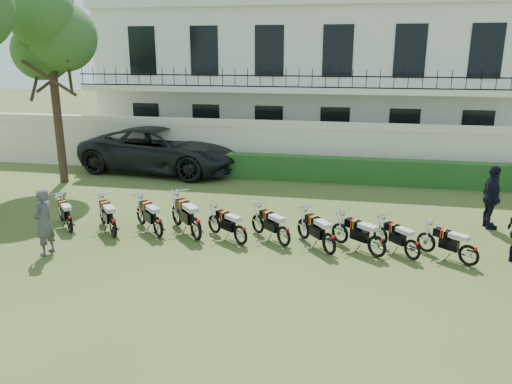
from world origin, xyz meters
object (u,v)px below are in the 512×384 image
(tree_west_near, at_px, (49,29))
(motorcycle_2, at_px, (158,222))
(motorcycle_8, at_px, (413,245))
(motorcycle_9, at_px, (469,250))
(officer_5, at_px, (492,197))
(suv, at_px, (162,149))
(motorcycle_6, at_px, (329,239))
(motorcycle_4, at_px, (240,230))
(motorcycle_1, at_px, (113,222))
(motorcycle_7, at_px, (377,241))
(motorcycle_3, at_px, (196,223))
(inspector, at_px, (44,222))
(motorcycle_0, at_px, (69,219))
(motorcycle_5, at_px, (284,231))

(tree_west_near, bearing_deg, motorcycle_2, -40.21)
(motorcycle_8, bearing_deg, motorcycle_9, -45.28)
(officer_5, bearing_deg, motorcycle_8, 134.11)
(tree_west_near, xyz_separation_m, suv, (3.16, 2.59, -4.92))
(motorcycle_6, xyz_separation_m, suv, (-7.72, 8.03, 0.51))
(motorcycle_2, distance_m, motorcycle_4, 2.41)
(motorcycle_1, relative_size, motorcycle_7, 1.03)
(motorcycle_1, height_order, motorcycle_8, motorcycle_1)
(motorcycle_3, xyz_separation_m, suv, (-4.05, 7.75, 0.44))
(motorcycle_7, bearing_deg, motorcycle_1, 129.65)
(motorcycle_7, bearing_deg, tree_west_near, 105.37)
(motorcycle_4, xyz_separation_m, suv, (-5.32, 7.81, 0.53))
(motorcycle_2, bearing_deg, suv, 65.72)
(suv, height_order, officer_5, suv)
(inspector, bearing_deg, motorcycle_3, 119.36)
(motorcycle_0, bearing_deg, motorcycle_2, -39.85)
(motorcycle_0, bearing_deg, motorcycle_1, -48.04)
(motorcycle_3, xyz_separation_m, motorcycle_6, (3.68, -0.28, -0.06))
(motorcycle_5, bearing_deg, motorcycle_6, -62.22)
(officer_5, bearing_deg, motorcycle_4, 106.16)
(motorcycle_0, relative_size, motorcycle_1, 0.88)
(motorcycle_4, bearing_deg, motorcycle_0, 128.24)
(motorcycle_5, xyz_separation_m, motorcycle_8, (3.31, -0.27, -0.02))
(tree_west_near, distance_m, inspector, 9.20)
(motorcycle_1, relative_size, motorcycle_3, 0.92)
(motorcycle_0, bearing_deg, motorcycle_4, -42.22)
(motorcycle_5, distance_m, officer_5, 6.41)
(motorcycle_3, bearing_deg, motorcycle_2, 137.34)
(inspector, bearing_deg, motorcycle_9, 101.89)
(motorcycle_7, bearing_deg, suv, 87.61)
(motorcycle_1, height_order, motorcycle_9, motorcycle_1)
(motorcycle_0, bearing_deg, tree_west_near, 80.04)
(motorcycle_1, relative_size, motorcycle_9, 1.08)
(motorcycle_4, distance_m, motorcycle_5, 1.17)
(motorcycle_4, xyz_separation_m, motorcycle_7, (3.61, -0.14, 0.02))
(motorcycle_5, height_order, inspector, inspector)
(tree_west_near, relative_size, officer_5, 4.11)
(motorcycle_3, relative_size, motorcycle_4, 1.15)
(motorcycle_9, bearing_deg, motorcycle_5, 122.99)
(motorcycle_5, height_order, motorcycle_7, motorcycle_7)
(tree_west_near, height_order, motorcycle_9, tree_west_near)
(tree_west_near, relative_size, motorcycle_2, 5.63)
(motorcycle_0, relative_size, motorcycle_2, 0.95)
(inspector, bearing_deg, motorcycle_7, 104.37)
(tree_west_near, height_order, motorcycle_2, tree_west_near)
(motorcycle_6, bearing_deg, motorcycle_8, -35.05)
(motorcycle_6, relative_size, motorcycle_9, 1.09)
(motorcycle_2, xyz_separation_m, motorcycle_7, (6.01, -0.22, -0.02))
(motorcycle_2, distance_m, officer_5, 9.77)
(motorcycle_2, xyz_separation_m, suv, (-2.92, 7.73, 0.50))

